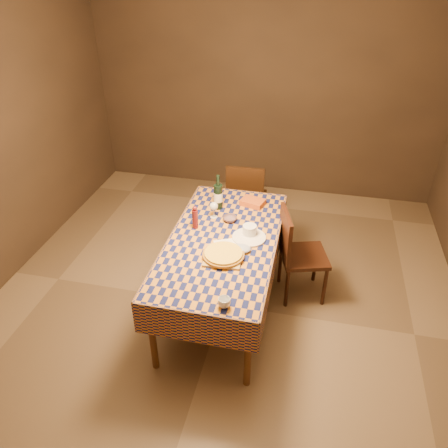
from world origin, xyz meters
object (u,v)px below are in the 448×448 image
object	(u,v)px
pizza	(223,254)
wine_bottle	(218,196)
cutting_board	(223,257)
chair_right	(296,250)
dining_table	(223,247)
chair_far	(246,196)
white_plate	(249,237)
bowl	(230,219)

from	to	relation	value
pizza	wine_bottle	distance (m)	0.81
cutting_board	chair_right	size ratio (longest dim) A/B	0.32
dining_table	chair_far	bearing A→B (deg)	90.53
pizza	white_plate	distance (m)	0.36
bowl	wine_bottle	distance (m)	0.28
cutting_board	wine_bottle	xyz separation A→B (m)	(-0.22, 0.77, 0.12)
wine_bottle	white_plate	bearing A→B (deg)	-49.48
white_plate	chair_right	bearing A→B (deg)	31.47
chair_right	cutting_board	bearing A→B (deg)	-134.75
cutting_board	pizza	world-z (taller)	pizza
bowl	wine_bottle	size ratio (longest dim) A/B	0.38
dining_table	wine_bottle	bearing A→B (deg)	107.34
chair_right	pizza	bearing A→B (deg)	-134.75
wine_bottle	chair_far	xyz separation A→B (m)	(0.15, 0.73, -0.38)
chair_far	dining_table	bearing A→B (deg)	-89.47
dining_table	cutting_board	world-z (taller)	cutting_board
cutting_board	chair_far	size ratio (longest dim) A/B	0.32
dining_table	chair_right	xyz separation A→B (m)	(0.63, 0.32, -0.17)
chair_far	pizza	bearing A→B (deg)	-87.18
dining_table	chair_far	size ratio (longest dim) A/B	1.98
dining_table	bowl	distance (m)	0.33
white_plate	chair_far	distance (m)	1.23
bowl	white_plate	bearing A→B (deg)	-47.14
cutting_board	white_plate	bearing A→B (deg)	63.89
dining_table	chair_far	distance (m)	1.26
white_plate	cutting_board	bearing A→B (deg)	-116.11
pizza	bowl	bearing A→B (deg)	96.65
cutting_board	wine_bottle	size ratio (longest dim) A/B	0.86
dining_table	chair_far	world-z (taller)	chair_far
dining_table	bowl	xyz separation A→B (m)	(-0.00, 0.31, 0.10)
cutting_board	wine_bottle	bearing A→B (deg)	106.25
dining_table	chair_right	distance (m)	0.73
wine_bottle	chair_right	bearing A→B (deg)	-13.84
cutting_board	bowl	bearing A→B (deg)	96.65
bowl	wine_bottle	xyz separation A→B (m)	(-0.16, 0.21, 0.11)
cutting_board	dining_table	bearing A→B (deg)	103.96
chair_far	chair_right	size ratio (longest dim) A/B	1.00
cutting_board	pizza	distance (m)	0.03
pizza	white_plate	world-z (taller)	pizza
wine_bottle	bowl	bearing A→B (deg)	-52.44
white_plate	pizza	bearing A→B (deg)	-116.11
cutting_board	chair_far	distance (m)	1.52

